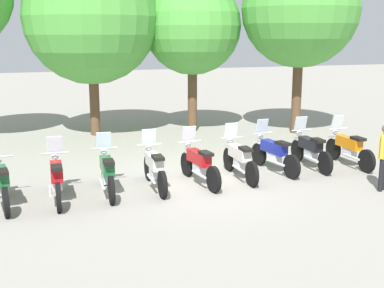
{
  "coord_description": "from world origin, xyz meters",
  "views": [
    {
      "loc": [
        -4.08,
        -11.52,
        3.71
      ],
      "look_at": [
        0.0,
        0.5,
        0.9
      ],
      "focal_mm": 46.82,
      "sensor_mm": 36.0,
      "label": 1
    }
  ],
  "objects": [
    {
      "name": "tree_2",
      "position": [
        2.11,
        6.67,
        3.97
      ],
      "size": [
        3.66,
        3.66,
        5.82
      ],
      "color": "brown",
      "rests_on": "ground_plane"
    },
    {
      "name": "motorcycle_3",
      "position": [
        -1.16,
        -0.07,
        0.52
      ],
      "size": [
        0.62,
        2.19,
        1.37
      ],
      "rotation": [
        0.0,
        0.0,
        1.54
      ],
      "color": "black",
      "rests_on": "ground_plane"
    },
    {
      "name": "motorcycle_7",
      "position": [
        3.48,
        0.4,
        0.52
      ],
      "size": [
        0.62,
        2.19,
        1.37
      ],
      "rotation": [
        0.0,
        0.0,
        1.53
      ],
      "color": "black",
      "rests_on": "ground_plane"
    },
    {
      "name": "motorcycle_4",
      "position": [
        -0.01,
        -0.06,
        0.52
      ],
      "size": [
        0.62,
        2.19,
        1.37
      ],
      "rotation": [
        0.0,
        0.0,
        1.67
      ],
      "color": "black",
      "rests_on": "ground_plane"
    },
    {
      "name": "tree_3",
      "position": [
        5.7,
        5.01,
        4.59
      ],
      "size": [
        4.3,
        4.3,
        6.76
      ],
      "color": "brown",
      "rests_on": "ground_plane"
    },
    {
      "name": "motorcycle_6",
      "position": [
        2.32,
        0.36,
        0.52
      ],
      "size": [
        0.62,
        2.19,
        1.37
      ],
      "rotation": [
        0.0,
        0.0,
        1.69
      ],
      "color": "black",
      "rests_on": "ground_plane"
    },
    {
      "name": "motorcycle_0",
      "position": [
        -4.65,
        -0.24,
        0.5
      ],
      "size": [
        0.62,
        2.19,
        0.99
      ],
      "rotation": [
        0.0,
        0.0,
        1.68
      ],
      "color": "black",
      "rests_on": "ground_plane"
    },
    {
      "name": "motorcycle_1",
      "position": [
        -3.49,
        -0.25,
        0.52
      ],
      "size": [
        0.62,
        2.19,
        1.37
      ],
      "rotation": [
        0.0,
        0.0,
        1.53
      ],
      "color": "black",
      "rests_on": "ground_plane"
    },
    {
      "name": "ground_plane",
      "position": [
        0.0,
        0.0,
        0.0
      ],
      "size": [
        80.0,
        80.0,
        0.0
      ],
      "primitive_type": "plane",
      "color": "gray"
    },
    {
      "name": "motorcycle_2",
      "position": [
        -2.32,
        -0.11,
        0.52
      ],
      "size": [
        0.62,
        2.19,
        1.37
      ],
      "rotation": [
        0.0,
        0.0,
        1.51
      ],
      "color": "black",
      "rests_on": "ground_plane"
    },
    {
      "name": "tree_1",
      "position": [
        -1.59,
        7.04,
        4.28
      ],
      "size": [
        4.81,
        4.81,
        6.7
      ],
      "color": "brown",
      "rests_on": "ground_plane"
    },
    {
      "name": "motorcycle_5",
      "position": [
        1.16,
        0.07,
        0.52
      ],
      "size": [
        0.62,
        2.19,
        1.37
      ],
      "rotation": [
        0.0,
        0.0,
        1.55
      ],
      "color": "black",
      "rests_on": "ground_plane"
    },
    {
      "name": "motorcycle_8",
      "position": [
        4.64,
        0.24,
        0.52
      ],
      "size": [
        0.62,
        2.19,
        1.37
      ],
      "rotation": [
        0.0,
        0.0,
        1.58
      ],
      "color": "black",
      "rests_on": "ground_plane"
    }
  ]
}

